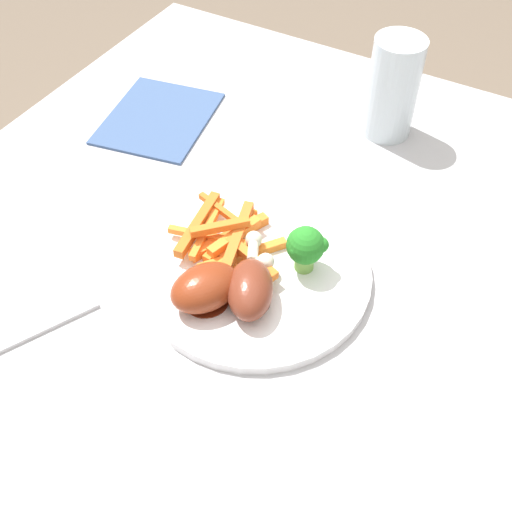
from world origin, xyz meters
TOP-DOWN VIEW (x-y plane):
  - ground_plane at (0.00, 0.00)m, footprint 6.00×6.00m
  - dining_table at (0.00, 0.00)m, footprint 0.98×0.79m
  - dinner_plate at (0.00, -0.05)m, footprint 0.26×0.26m
  - broccoli_floret_front at (0.03, -0.09)m, footprint 0.04×0.05m
  - carrot_fries_pile at (0.02, -0.00)m, footprint 0.11×0.15m
  - chicken_drumstick_near at (-0.06, -0.03)m, footprint 0.13×0.09m
  - chicken_drumstick_far at (-0.04, -0.06)m, footprint 0.12×0.08m
  - fork at (-0.20, 0.13)m, footprint 0.17×0.10m
  - water_glass at (0.32, -0.08)m, footprint 0.07×0.07m
  - napkin at (0.19, 0.22)m, footprint 0.19×0.17m

SIDE VIEW (x-z plane):
  - ground_plane at x=0.00m, z-range 0.00..0.00m
  - dining_table at x=0.00m, z-range 0.24..0.95m
  - napkin at x=0.19m, z-range 0.70..0.71m
  - fork at x=-0.20m, z-range 0.70..0.71m
  - dinner_plate at x=0.00m, z-range 0.70..0.72m
  - carrot_fries_pile at x=0.02m, z-range 0.71..0.74m
  - chicken_drumstick_far at x=-0.04m, z-range 0.71..0.76m
  - chicken_drumstick_near at x=-0.06m, z-range 0.71..0.76m
  - broccoli_floret_front at x=0.03m, z-range 0.72..0.78m
  - water_glass at x=0.32m, z-range 0.70..0.84m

